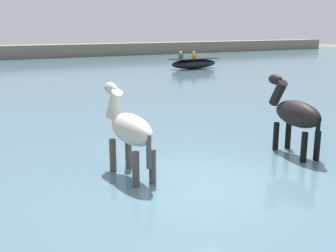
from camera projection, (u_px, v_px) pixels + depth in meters
name	position (u px, v px, depth m)	size (l,w,h in m)	color
ground_plane	(201.00, 200.00, 7.20)	(120.00, 120.00, 0.00)	#666051
water_surface	(48.00, 103.00, 15.56)	(90.00, 90.00, 0.29)	#476675
horse_lead_pinto	(129.00, 131.00, 7.36)	(0.48, 1.74, 1.90)	beige
horse_trailing_black	(295.00, 115.00, 8.66)	(0.67, 1.75, 1.90)	black
boat_mid_outer	(194.00, 63.00, 27.09)	(3.42, 1.23, 1.14)	black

